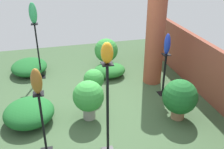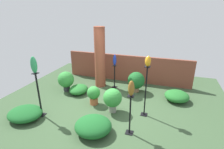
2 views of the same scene
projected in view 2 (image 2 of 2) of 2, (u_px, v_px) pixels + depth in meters
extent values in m
plane|color=#385133|center=(109.00, 107.00, 5.93)|extent=(8.00, 8.00, 0.00)
cube|color=brown|center=(127.00, 68.00, 7.87)|extent=(5.60, 0.12, 1.20)
cylinder|color=brown|center=(100.00, 58.00, 7.15)|extent=(0.44, 0.44, 2.49)
cube|color=black|center=(129.00, 133.00, 4.70)|extent=(0.20, 0.20, 0.01)
cube|color=black|center=(130.00, 115.00, 4.50)|extent=(0.04, 0.04, 1.12)
cube|color=black|center=(131.00, 96.00, 4.31)|extent=(0.16, 0.16, 0.02)
cube|color=black|center=(42.00, 115.00, 5.49)|extent=(0.20, 0.20, 0.01)
cube|color=black|center=(39.00, 95.00, 5.24)|extent=(0.04, 0.04, 1.40)
cube|color=black|center=(35.00, 73.00, 4.99)|extent=(0.16, 0.16, 0.02)
cube|color=black|center=(144.00, 114.00, 5.50)|extent=(0.20, 0.20, 0.01)
cube|color=black|center=(146.00, 92.00, 5.22)|extent=(0.04, 0.04, 1.60)
cube|color=black|center=(148.00, 67.00, 4.94)|extent=(0.16, 0.16, 0.02)
cube|color=black|center=(114.00, 87.00, 7.40)|extent=(0.20, 0.20, 0.01)
cube|color=black|center=(115.00, 77.00, 7.23)|extent=(0.04, 0.04, 0.98)
cube|color=black|center=(115.00, 66.00, 7.06)|extent=(0.16, 0.16, 0.01)
ellipsoid|color=brown|center=(131.00, 88.00, 4.23)|extent=(0.16, 0.16, 0.40)
ellipsoid|color=#2D9356|center=(34.00, 65.00, 4.90)|extent=(0.17, 0.18, 0.50)
ellipsoid|color=orange|center=(148.00, 61.00, 4.88)|extent=(0.17, 0.17, 0.31)
ellipsoid|color=#192D9E|center=(115.00, 60.00, 6.98)|extent=(0.14, 0.13, 0.45)
cylinder|color=#2D2D33|center=(67.00, 88.00, 7.08)|extent=(0.26, 0.26, 0.22)
sphere|color=#338C38|center=(66.00, 79.00, 6.94)|extent=(0.64, 0.64, 0.64)
cylinder|color=#B25B38|center=(94.00, 101.00, 6.08)|extent=(0.28, 0.28, 0.25)
sphere|color=#338C38|center=(94.00, 93.00, 5.97)|extent=(0.45, 0.45, 0.45)
cylinder|color=#936B4C|center=(136.00, 89.00, 7.01)|extent=(0.26, 0.26, 0.20)
sphere|color=#195923|center=(136.00, 80.00, 6.87)|extent=(0.67, 0.67, 0.67)
cylinder|color=gray|center=(113.00, 108.00, 5.63)|extent=(0.24, 0.24, 0.25)
sphere|color=#338C38|center=(113.00, 98.00, 5.50)|extent=(0.60, 0.60, 0.60)
ellipsoid|color=#195923|center=(25.00, 113.00, 5.27)|extent=(1.05, 0.92, 0.33)
ellipsoid|color=#236B28|center=(79.00, 89.00, 6.85)|extent=(0.69, 0.81, 0.32)
ellipsoid|color=#236B28|center=(177.00, 96.00, 6.28)|extent=(0.86, 0.84, 0.37)
ellipsoid|color=#195923|center=(93.00, 126.00, 4.66)|extent=(1.00, 0.95, 0.41)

